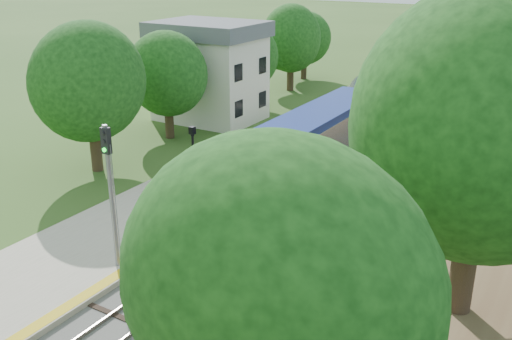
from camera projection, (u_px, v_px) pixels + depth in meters
The scene contains 10 objects.
trackbed at pixel (480, 77), 64.38m from camera, with size 9.50×170.00×0.28m.
platform at pixel (194, 193), 32.57m from camera, with size 6.40×68.00×0.38m, color #A39A83.
yellow_stripe at pixel (236, 200), 31.12m from camera, with size 0.55×68.00×0.01m, color gold.
station_building at pixel (209, 70), 46.67m from camera, with size 8.60×6.60×8.00m.
signal_gantry at pixel (482, 40), 58.46m from camera, with size 8.40×0.38×6.20m.
trees_behind_platform at pixel (162, 91), 37.67m from camera, with size 7.82×53.32×7.21m.
train at pixel (461, 58), 63.37m from camera, with size 2.91×96.99×4.28m.
lamppost_far at pixel (194, 171), 29.90m from camera, with size 0.43×0.43×4.34m.
signal_platform at pixel (110, 182), 23.23m from camera, with size 0.37×0.29×6.28m.
signal_farside at pixel (439, 131), 32.41m from camera, with size 0.31×0.25×5.64m.
Camera 1 is at (13.35, -7.87, 12.88)m, focal length 40.00 mm.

